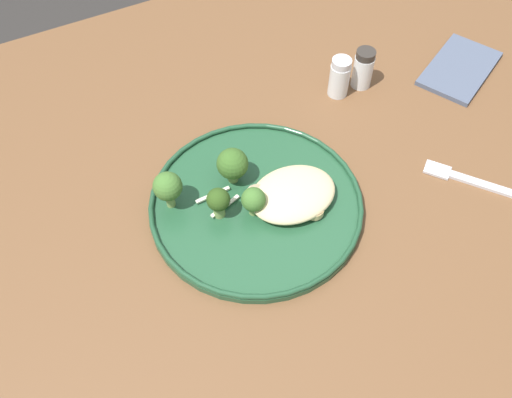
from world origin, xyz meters
The scene contains 18 objects.
ground centered at (0.00, 0.00, 0.00)m, with size 6.00×6.00×0.00m, color #2D2B28.
wooden_dining_table centered at (0.00, 0.00, 0.66)m, with size 1.40×1.00×0.74m.
dinner_plate centered at (-0.02, -0.01, 0.75)m, with size 0.29×0.29×0.02m.
noodle_bed centered at (0.02, -0.03, 0.76)m, with size 0.12×0.09×0.03m.
seared_scallop_tiny_bay centered at (-0.02, -0.01, 0.76)m, with size 0.03×0.03×0.02m.
seared_scallop_half_hidden centered at (0.01, -0.05, 0.76)m, with size 0.02×0.02×0.02m.
seared_scallop_tilted_round centered at (0.04, -0.06, 0.76)m, with size 0.03×0.03×0.01m.
seared_scallop_on_noodles centered at (0.03, -0.03, 0.76)m, with size 0.04×0.04×0.02m.
broccoli_floret_beside_noodles centered at (-0.03, 0.04, 0.78)m, with size 0.04×0.04×0.06m.
broccoli_floret_split_head centered at (-0.08, -0.01, 0.78)m, with size 0.03×0.03×0.05m.
broccoli_floret_tall_stalk centered at (-0.03, -0.02, 0.78)m, with size 0.03×0.03×0.05m.
broccoli_floret_front_edge centered at (-0.13, 0.04, 0.79)m, with size 0.04×0.04×0.06m.
onion_sliver_long_sliver centered at (-0.07, 0.00, 0.75)m, with size 0.05×0.01×0.00m, color silver.
onion_sliver_short_strip centered at (-0.07, 0.02, 0.75)m, with size 0.05×0.01×0.00m, color silver.
dinner_fork centered at (0.28, -0.13, 0.74)m, with size 0.13×0.16×0.00m.
folded_napkin centered at (0.40, 0.08, 0.74)m, with size 0.15×0.09×0.01m, color #4C566B.
salt_shaker centered at (0.19, 0.13, 0.77)m, with size 0.03×0.03×0.07m.
pepper_shaker centered at (0.24, 0.13, 0.77)m, with size 0.03×0.03×0.07m.
Camera 1 is at (-0.23, -0.41, 1.37)m, focal length 39.74 mm.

